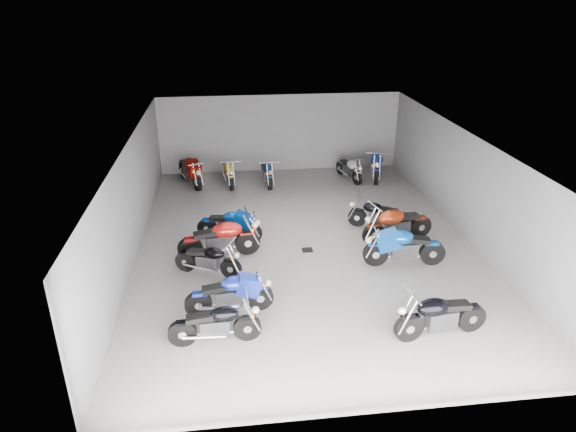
# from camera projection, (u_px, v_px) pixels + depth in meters

# --- Properties ---
(ground) EXTENTS (14.00, 14.00, 0.00)m
(ground) POSITION_uv_depth(u_px,v_px,m) (305.00, 243.00, 15.74)
(ground) COLOR gray
(ground) RESTS_ON ground
(wall_back) EXTENTS (10.00, 0.10, 3.20)m
(wall_back) POSITION_uv_depth(u_px,v_px,m) (280.00, 133.00, 21.44)
(wall_back) COLOR gray
(wall_back) RESTS_ON ground
(wall_left) EXTENTS (0.10, 14.00, 3.20)m
(wall_left) POSITION_uv_depth(u_px,v_px,m) (131.00, 202.00, 14.54)
(wall_left) COLOR gray
(wall_left) RESTS_ON ground
(wall_right) EXTENTS (0.10, 14.00, 3.20)m
(wall_right) POSITION_uv_depth(u_px,v_px,m) (468.00, 187.00, 15.64)
(wall_right) COLOR gray
(wall_right) RESTS_ON ground
(ceiling) EXTENTS (10.00, 14.00, 0.04)m
(ceiling) POSITION_uv_depth(u_px,v_px,m) (306.00, 141.00, 14.43)
(ceiling) COLOR black
(ceiling) RESTS_ON wall_back
(drain_grate) EXTENTS (0.32, 0.32, 0.01)m
(drain_grate) POSITION_uv_depth(u_px,v_px,m) (307.00, 250.00, 15.28)
(drain_grate) COLOR black
(drain_grate) RESTS_ON ground
(motorcycle_left_a) EXTENTS (2.03, 0.40, 0.89)m
(motorcycle_left_a) POSITION_uv_depth(u_px,v_px,m) (216.00, 324.00, 11.12)
(motorcycle_left_a) COLOR black
(motorcycle_left_a) RESTS_ON ground
(motorcycle_left_b) EXTENTS (2.12, 0.46, 0.93)m
(motorcycle_left_b) POSITION_uv_depth(u_px,v_px,m) (231.00, 294.00, 12.15)
(motorcycle_left_b) COLOR black
(motorcycle_left_b) RESTS_ON ground
(motorcycle_left_c) EXTENTS (1.82, 0.90, 0.85)m
(motorcycle_left_c) POSITION_uv_depth(u_px,v_px,m) (209.00, 259.00, 13.80)
(motorcycle_left_c) COLOR black
(motorcycle_left_c) RESTS_ON ground
(motorcycle_left_d) EXTENTS (2.38, 0.57, 1.05)m
(motorcycle_left_d) POSITION_uv_depth(u_px,v_px,m) (220.00, 239.00, 14.66)
(motorcycle_left_d) COLOR black
(motorcycle_left_d) RESTS_ON ground
(motorcycle_left_e) EXTENTS (2.00, 0.87, 0.92)m
(motorcycle_left_e) POSITION_uv_depth(u_px,v_px,m) (230.00, 225.00, 15.70)
(motorcycle_left_e) COLOR black
(motorcycle_left_e) RESTS_ON ground
(motorcycle_right_a) EXTENTS (2.21, 0.51, 0.97)m
(motorcycle_right_a) POSITION_uv_depth(u_px,v_px,m) (440.00, 316.00, 11.32)
(motorcycle_right_a) COLOR black
(motorcycle_right_a) RESTS_ON ground
(motorcycle_right_c) EXTENTS (2.32, 0.50, 1.02)m
(motorcycle_right_c) POSITION_uv_depth(u_px,v_px,m) (403.00, 247.00, 14.26)
(motorcycle_right_c) COLOR black
(motorcycle_right_c) RESTS_ON ground
(motorcycle_right_d) EXTENTS (2.32, 0.69, 1.03)m
(motorcycle_right_d) POSITION_uv_depth(u_px,v_px,m) (397.00, 224.00, 15.61)
(motorcycle_right_d) COLOR black
(motorcycle_right_d) RESTS_ON ground
(motorcycle_right_e) EXTENTS (1.91, 0.89, 0.88)m
(motorcycle_right_e) POSITION_uv_depth(u_px,v_px,m) (378.00, 215.00, 16.49)
(motorcycle_right_e) COLOR black
(motorcycle_right_e) RESTS_ON ground
(motorcycle_back_a) EXTENTS (1.04, 2.27, 1.05)m
(motorcycle_back_a) POSITION_uv_depth(u_px,v_px,m) (190.00, 171.00, 20.19)
(motorcycle_back_a) COLOR black
(motorcycle_back_a) RESTS_ON ground
(motorcycle_back_b) EXTENTS (0.47, 2.10, 0.92)m
(motorcycle_back_b) POSITION_uv_depth(u_px,v_px,m) (229.00, 172.00, 20.25)
(motorcycle_back_b) COLOR black
(motorcycle_back_b) RESTS_ON ground
(motorcycle_back_c) EXTENTS (0.44, 2.06, 0.90)m
(motorcycle_back_c) POSITION_uv_depth(u_px,v_px,m) (267.00, 172.00, 20.27)
(motorcycle_back_c) COLOR black
(motorcycle_back_c) RESTS_ON ground
(motorcycle_back_e) EXTENTS (0.66, 1.91, 0.86)m
(motorcycle_back_e) POSITION_uv_depth(u_px,v_px,m) (349.00, 169.00, 20.74)
(motorcycle_back_e) COLOR black
(motorcycle_back_e) RESTS_ON ground
(motorcycle_back_f) EXTENTS (0.78, 2.34, 1.05)m
(motorcycle_back_f) POSITION_uv_depth(u_px,v_px,m) (376.00, 165.00, 20.88)
(motorcycle_back_f) COLOR black
(motorcycle_back_f) RESTS_ON ground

